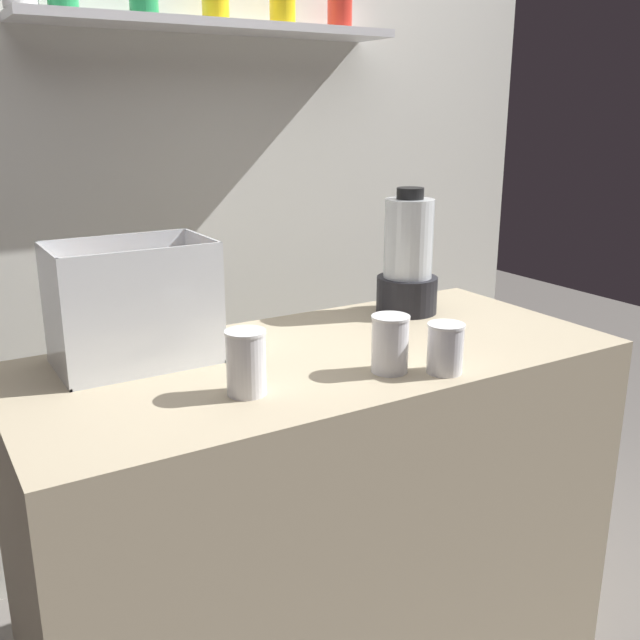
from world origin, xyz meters
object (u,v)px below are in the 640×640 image
at_px(blender_pitcher, 408,262).
at_px(juice_cup_pomegranate_far_left, 246,365).
at_px(carrot_display_bin, 131,326).
at_px(juice_cup_beet_middle, 445,350).
at_px(juice_cup_pomegranate_left, 390,348).

height_order(blender_pitcher, juice_cup_pomegranate_far_left, blender_pitcher).
height_order(carrot_display_bin, juice_cup_beet_middle, carrot_display_bin).
bearing_deg(juice_cup_pomegranate_left, juice_cup_pomegranate_far_left, 172.34).
bearing_deg(blender_pitcher, carrot_display_bin, -178.46).
distance_m(juice_cup_pomegranate_far_left, juice_cup_beet_middle, 0.43).
relative_size(carrot_display_bin, blender_pitcher, 1.00).
relative_size(blender_pitcher, juice_cup_beet_middle, 3.16).
distance_m(juice_cup_pomegranate_far_left, juice_cup_pomegranate_left, 0.32).
relative_size(blender_pitcher, juice_cup_pomegranate_left, 2.75).
relative_size(blender_pitcher, juice_cup_pomegranate_far_left, 2.62).
bearing_deg(blender_pitcher, juice_cup_pomegranate_left, -131.90).
xyz_separation_m(carrot_display_bin, blender_pitcher, (0.78, 0.02, 0.06)).
xyz_separation_m(carrot_display_bin, juice_cup_pomegranate_far_left, (0.14, -0.30, -0.03)).
bearing_deg(blender_pitcher, juice_cup_pomegranate_far_left, -153.71).
height_order(blender_pitcher, juice_cup_beet_middle, blender_pitcher).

